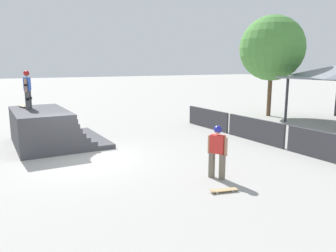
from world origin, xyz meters
name	(u,v)px	position (x,y,z in m)	size (l,w,h in m)	color
ground_plane	(82,159)	(0.00, 0.00, 0.00)	(160.00, 160.00, 0.00)	#A3A09B
quarter_pipe_ramp	(47,129)	(-2.96, -0.70, 0.71)	(4.21, 3.68, 1.56)	#424247
skater_on_deck	(27,87)	(-3.59, -1.31, 2.52)	(0.72, 0.39, 1.67)	#4C4C51
skateboard_on_deck	(23,106)	(-4.19, -1.47, 1.62)	(0.87, 0.38, 0.09)	blue
bystander_walking	(217,148)	(4.12, 3.09, 0.98)	(0.63, 0.39, 1.67)	#6B6051
skateboard_on_ground	(223,190)	(5.11, 2.54, 0.06)	(0.39, 0.82, 0.09)	silver
barrier_fence	(255,130)	(0.95, 7.73, 0.53)	(10.76, 0.12, 1.05)	#3D3D42
tree_beside_pavilion	(272,48)	(-4.19, 14.00, 4.53)	(4.29, 4.29, 6.69)	brown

